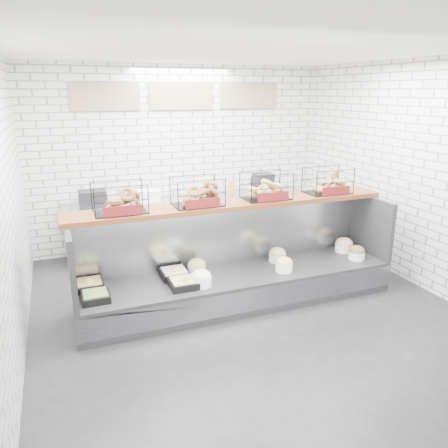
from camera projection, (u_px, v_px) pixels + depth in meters
name	position (u px, v px, depth m)	size (l,w,h in m)	color
ground	(248.00, 311.00, 5.34)	(5.50, 5.50, 0.00)	black
room_shell	(231.00, 136.00, 5.27)	(5.02, 5.51, 3.01)	silver
display_case	(237.00, 276.00, 5.55)	(4.00, 0.90, 1.20)	black
bagel_shelf	(233.00, 193.00, 5.40)	(4.10, 0.50, 0.40)	#47200F
prep_counter	(189.00, 222.00, 7.36)	(4.00, 0.60, 1.20)	#93969B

